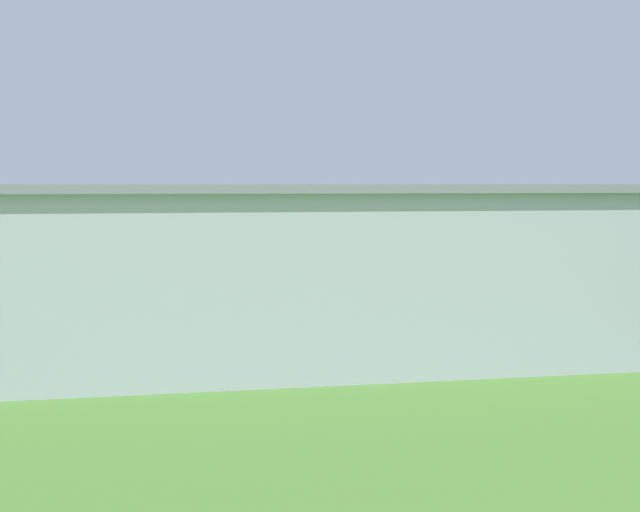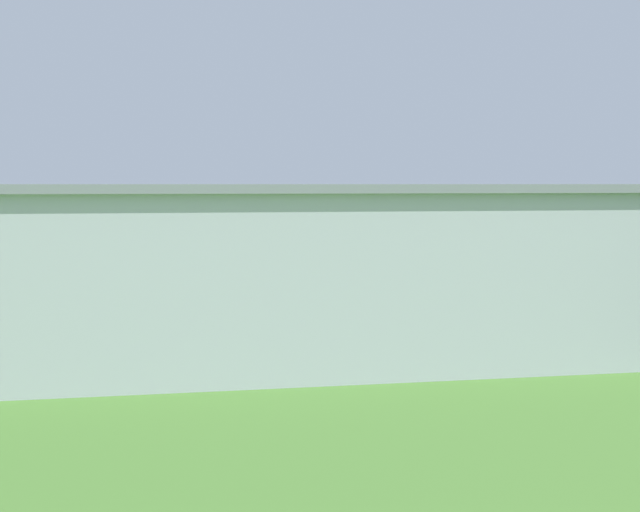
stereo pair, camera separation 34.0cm
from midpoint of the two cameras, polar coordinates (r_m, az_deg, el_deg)
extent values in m
plane|color=#47752D|center=(73.33, -2.33, -1.94)|extent=(400.00, 400.00, 0.00)
cube|color=#B7BCC6|center=(43.90, 0.84, -1.19)|extent=(34.06, 11.47, 7.32)
cube|color=gray|center=(43.72, 0.85, 3.82)|extent=(34.68, 12.08, 0.35)
cube|color=#384251|center=(49.25, -0.65, -1.38)|extent=(10.00, 0.36, 6.00)
cylinder|color=yellow|center=(74.97, 0.46, 1.42)|extent=(6.57, 3.60, 1.72)
cone|color=black|center=(72.76, -1.81, 0.99)|extent=(0.97, 0.90, 0.72)
cube|color=yellow|center=(74.50, -0.01, 1.23)|extent=(5.23, 9.28, 0.30)
cube|color=yellow|center=(74.09, -0.37, 2.33)|extent=(5.23, 9.28, 0.30)
cube|color=yellow|center=(76.78, 2.17, 2.47)|extent=(1.18, 0.60, 1.42)
cube|color=yellow|center=(76.88, 2.24, 1.76)|extent=(1.88, 2.74, 0.19)
cylinder|color=black|center=(75.47, -0.30, 0.47)|extent=(0.64, 0.39, 0.64)
cylinder|color=black|center=(73.98, 0.60, 0.40)|extent=(0.64, 0.39, 0.64)
cylinder|color=#332D28|center=(76.71, -1.58, 1.85)|extent=(0.27, 0.18, 1.50)
cylinder|color=#332D28|center=(71.91, 1.29, 1.70)|extent=(0.27, 0.18, 1.50)
cylinder|color=#72338C|center=(58.13, 16.45, -3.25)|extent=(0.41, 0.41, 0.88)
cylinder|color=#72338C|center=(58.04, 16.47, -2.51)|extent=(0.48, 0.48, 0.63)
sphere|color=#D8AD84|center=(57.99, 16.48, -2.09)|extent=(0.24, 0.24, 0.24)
cylinder|color=#3F3F47|center=(61.91, 14.33, -2.77)|extent=(0.33, 0.33, 0.89)
cylinder|color=orange|center=(61.82, 14.34, -2.07)|extent=(0.39, 0.39, 0.63)
sphere|color=#D8AD84|center=(61.78, 14.35, -1.67)|extent=(0.24, 0.24, 0.24)
cylinder|color=navy|center=(62.03, 9.52, -2.70)|extent=(0.37, 0.37, 0.85)
cylinder|color=#3F3F47|center=(61.94, 9.53, -2.03)|extent=(0.44, 0.44, 0.61)
sphere|color=brown|center=(61.90, 9.54, -1.65)|extent=(0.23, 0.23, 0.23)
camera|label=1|loc=(0.17, -89.85, 0.01)|focal=57.09mm
camera|label=2|loc=(0.17, 90.15, -0.01)|focal=57.09mm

